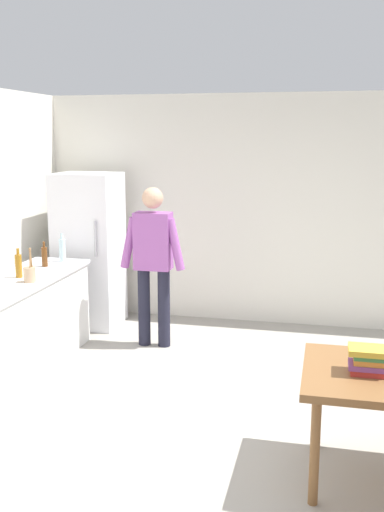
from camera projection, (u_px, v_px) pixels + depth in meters
The scene contains 10 objects.
ground_plane at pixel (206, 438), 4.44m from camera, with size 14.00×14.00×0.00m, color #9E998E.
wall_back at pixel (258, 210), 7.04m from camera, with size 6.40×0.12×2.70m, color silver.
kitchen_counter at pixel (14, 328), 5.55m from camera, with size 0.64×2.20×0.90m.
refrigerator at pixel (89, 250), 6.97m from camera, with size 0.70×0.67×1.80m.
person at pixel (153, 256), 6.22m from camera, with size 0.70×0.22×1.70m.
utensil_jar at pixel (30, 274), 5.43m from camera, with size 0.11×0.11×0.32m.
bottle_beer_brown at pixel (44, 256), 6.07m from camera, with size 0.06×0.06×0.26m.
bottle_water_clear at pixel (62, 250), 6.33m from camera, with size 0.07×0.07×0.30m.
bottle_oil_amber at pixel (19, 265), 5.60m from camera, with size 0.06×0.06×0.28m.
book_stack at pixel (369, 360), 3.71m from camera, with size 0.26×0.19×0.17m.
Camera 1 is at (0.81, -4.00, 2.21)m, focal length 41.70 mm.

